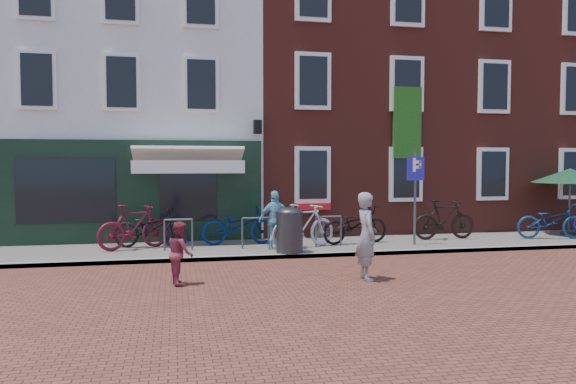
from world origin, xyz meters
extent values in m
plane|color=brown|center=(0.00, 0.00, 0.00)|extent=(80.00, 80.00, 0.00)
cube|color=slate|center=(1.00, 1.50, 0.05)|extent=(24.00, 3.00, 0.10)
cube|color=silver|center=(-5.00, 7.00, 4.50)|extent=(8.00, 8.00, 9.00)
cube|color=maroon|center=(2.00, 7.00, 5.00)|extent=(6.00, 8.00, 10.00)
cube|color=maroon|center=(8.00, 7.00, 5.00)|extent=(6.00, 8.00, 10.00)
cylinder|color=#333335|center=(-0.77, 0.30, 0.60)|extent=(0.67, 0.67, 1.00)
ellipsoid|color=#333335|center=(-0.77, 0.30, 1.18)|extent=(0.67, 0.67, 0.30)
cylinder|color=#4C4C4F|center=(2.90, 0.97, 1.38)|extent=(0.07, 0.07, 2.55)
cube|color=#26219D|center=(2.90, 0.95, 2.20)|extent=(0.50, 0.04, 0.65)
cylinder|color=#4C4C4F|center=(8.52, 1.90, 0.14)|extent=(0.50, 0.50, 0.08)
cylinder|color=#4C4C4F|center=(8.52, 1.90, 1.08)|extent=(0.06, 0.06, 1.96)
cone|color=#194228|center=(8.52, 1.90, 2.06)|extent=(2.33, 2.33, 0.45)
imported|color=gray|center=(0.18, -2.70, 0.88)|extent=(0.44, 0.65, 1.77)
imported|color=maroon|center=(-3.49, -2.35, 0.61)|extent=(0.55, 0.66, 1.22)
imported|color=#74B8CF|center=(-1.00, 1.00, 0.86)|extent=(0.92, 0.44, 1.53)
imported|color=black|center=(-4.21, 1.84, 0.63)|extent=(2.13, 1.17, 1.06)
imported|color=maroon|center=(-4.64, 1.69, 0.69)|extent=(2.00, 1.36, 1.18)
imported|color=#051A55|center=(-1.87, 1.96, 0.63)|extent=(2.03, 0.73, 1.06)
imported|color=#ACACAF|center=(-0.23, 1.03, 0.69)|extent=(2.03, 1.20, 1.18)
imported|color=black|center=(1.36, 1.48, 0.63)|extent=(2.12, 1.11, 1.06)
imported|color=black|center=(4.20, 1.75, 0.69)|extent=(1.98, 0.63, 1.18)
imported|color=navy|center=(7.39, 1.24, 0.63)|extent=(2.13, 1.15, 1.06)
camera|label=1|loc=(-3.58, -13.15, 2.35)|focal=34.37mm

